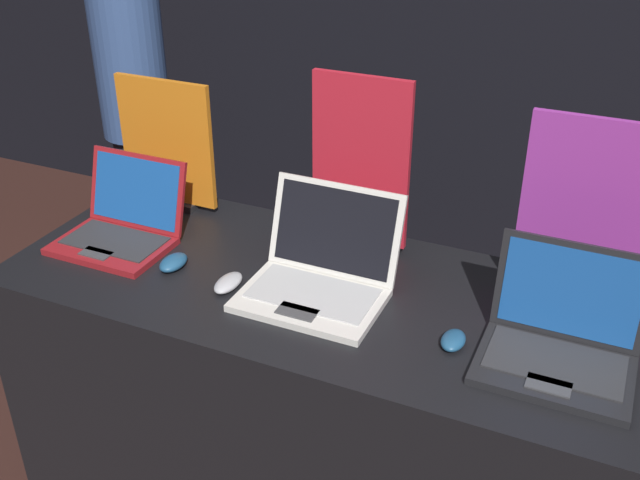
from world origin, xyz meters
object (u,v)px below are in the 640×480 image
promo_stand_front (167,148)px  laptop_back (560,339)px  promo_stand_back (589,217)px  mouse_back (453,340)px  laptop_middle (320,272)px  person_bystander (137,120)px  mouse_front (173,262)px  laptop_front (122,224)px  promo_stand_middle (360,168)px  mouse_middle (228,283)px

promo_stand_front → laptop_back: size_ratio=1.22×
promo_stand_back → mouse_back: bearing=-125.1°
laptop_middle → promo_stand_back: size_ratio=0.74×
laptop_back → promo_stand_back: promo_stand_back is taller
person_bystander → laptop_back: bearing=-28.2°
mouse_front → mouse_back: 0.85m
laptop_middle → mouse_back: bearing=-12.7°
mouse_back → promo_stand_back: bearing=54.9°
laptop_front → promo_stand_back: size_ratio=0.66×
person_bystander → laptop_middle: bearing=-37.0°
mouse_front → promo_stand_middle: size_ratio=0.20×
laptop_front → laptop_back: laptop_back is taller
promo_stand_middle → mouse_back: bearing=-43.2°
promo_stand_front → mouse_back: promo_stand_front is taller
laptop_middle → mouse_middle: size_ratio=3.31×
laptop_middle → laptop_back: bearing=-3.9°
laptop_middle → laptop_back: (0.65, -0.04, 0.00)m
mouse_middle → laptop_middle: bearing=20.1°
laptop_back → mouse_back: (-0.25, -0.05, -0.05)m
laptop_front → laptop_middle: bearing=-1.1°
promo_stand_middle → person_bystander: person_bystander is taller
promo_stand_middle → promo_stand_front: bearing=-179.7°
laptop_middle → mouse_front: bearing=-172.1°
mouse_middle → mouse_back: (0.65, -0.00, 0.00)m
promo_stand_front → mouse_back: 1.16m
mouse_middle → laptop_back: 0.90m
promo_stand_front → promo_stand_back: 1.33m
promo_stand_front → mouse_middle: (0.44, -0.37, -0.20)m
laptop_back → promo_stand_back: (-0.00, 0.30, 0.19)m
laptop_middle → mouse_middle: (-0.24, -0.09, -0.05)m
laptop_back → promo_stand_back: size_ratio=0.70×
promo_stand_front → promo_stand_middle: (0.68, 0.00, 0.05)m
laptop_front → mouse_back: 1.09m
mouse_front → promo_stand_back: size_ratio=0.21×
laptop_middle → promo_stand_back: (0.65, 0.26, 0.19)m
laptop_front → laptop_back: size_ratio=0.95×
laptop_front → person_bystander: person_bystander is taller
laptop_middle → promo_stand_middle: 0.35m
laptop_back → promo_stand_back: bearing=90.0°
promo_stand_front → person_bystander: bearing=133.2°
mouse_middle → promo_stand_middle: size_ratio=0.22×
promo_stand_front → person_bystander: person_bystander is taller
promo_stand_middle → promo_stand_back: promo_stand_middle is taller
laptop_middle → mouse_back: laptop_middle is taller
mouse_back → laptop_back: bearing=11.0°
person_bystander → mouse_front: bearing=-49.3°
promo_stand_front → promo_stand_back: bearing=-1.2°
mouse_middle → mouse_back: same height
mouse_front → laptop_middle: 0.45m
laptop_middle → mouse_back: 0.42m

